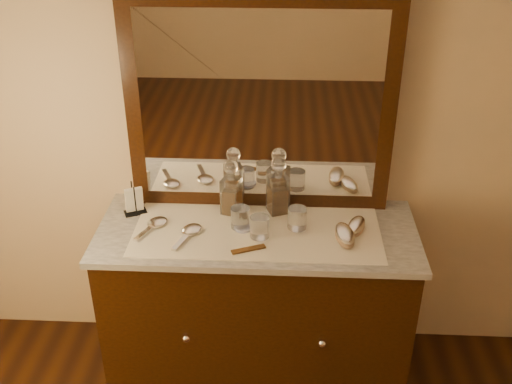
% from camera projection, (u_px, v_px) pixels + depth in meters
% --- Properties ---
extents(dresser_cabinet, '(1.40, 0.55, 0.82)m').
position_uv_depth(dresser_cabinet, '(257.00, 306.00, 2.89)').
color(dresser_cabinet, black).
rests_on(dresser_cabinet, floor).
extents(dresser_plinth, '(1.46, 0.59, 0.08)m').
position_uv_depth(dresser_plinth, '(257.00, 361.00, 3.08)').
color(dresser_plinth, black).
rests_on(dresser_plinth, floor).
extents(knob_left, '(0.04, 0.04, 0.04)m').
position_uv_depth(knob_left, '(186.00, 338.00, 2.64)').
color(knob_left, silver).
rests_on(knob_left, dresser_cabinet).
extents(knob_right, '(0.04, 0.04, 0.04)m').
position_uv_depth(knob_right, '(322.00, 343.00, 2.61)').
color(knob_right, silver).
rests_on(knob_right, dresser_cabinet).
extents(marble_top, '(1.44, 0.59, 0.03)m').
position_uv_depth(marble_top, '(257.00, 232.00, 2.69)').
color(marble_top, silver).
rests_on(marble_top, dresser_cabinet).
extents(mirror_frame, '(1.20, 0.08, 1.00)m').
position_uv_depth(mirror_frame, '(260.00, 105.00, 2.65)').
color(mirror_frame, black).
rests_on(mirror_frame, marble_top).
extents(mirror_glass, '(1.06, 0.01, 0.86)m').
position_uv_depth(mirror_glass, '(260.00, 108.00, 2.62)').
color(mirror_glass, white).
rests_on(mirror_glass, marble_top).
extents(lace_runner, '(1.10, 0.45, 0.00)m').
position_uv_depth(lace_runner, '(257.00, 232.00, 2.66)').
color(lace_runner, white).
rests_on(lace_runner, marble_top).
extents(pin_dish, '(0.08, 0.08, 0.01)m').
position_uv_depth(pin_dish, '(243.00, 228.00, 2.67)').
color(pin_dish, white).
rests_on(pin_dish, lace_runner).
extents(comb, '(0.15, 0.08, 0.01)m').
position_uv_depth(comb, '(248.00, 249.00, 2.53)').
color(comb, brown).
rests_on(comb, lace_runner).
extents(napkin_rack, '(0.12, 0.10, 0.15)m').
position_uv_depth(napkin_rack, '(134.00, 201.00, 2.78)').
color(napkin_rack, black).
rests_on(napkin_rack, marble_top).
extents(decanter_left, '(0.10, 0.10, 0.27)m').
position_uv_depth(decanter_left, '(232.00, 193.00, 2.75)').
color(decanter_left, '#995A16').
rests_on(decanter_left, lace_runner).
extents(decanter_right, '(0.11, 0.11, 0.28)m').
position_uv_depth(decanter_right, '(278.00, 191.00, 2.76)').
color(decanter_right, '#995A16').
rests_on(decanter_right, lace_runner).
extents(brush_near, '(0.10, 0.19, 0.05)m').
position_uv_depth(brush_near, '(345.00, 235.00, 2.59)').
color(brush_near, '#8C6E56').
rests_on(brush_near, lace_runner).
extents(brush_far, '(0.12, 0.17, 0.04)m').
position_uv_depth(brush_far, '(356.00, 226.00, 2.65)').
color(brush_far, '#8C6E56').
rests_on(brush_far, lace_runner).
extents(hand_mirror_outer, '(0.14, 0.22, 0.02)m').
position_uv_depth(hand_mirror_outer, '(155.00, 224.00, 2.70)').
color(hand_mirror_outer, silver).
rests_on(hand_mirror_outer, lace_runner).
extents(hand_mirror_inner, '(0.12, 0.23, 0.02)m').
position_uv_depth(hand_mirror_inner, '(190.00, 232.00, 2.64)').
color(hand_mirror_inner, silver).
rests_on(hand_mirror_inner, lace_runner).
extents(tumblers, '(0.34, 0.17, 0.10)m').
position_uv_depth(tumblers, '(266.00, 221.00, 2.65)').
color(tumblers, white).
rests_on(tumblers, lace_runner).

